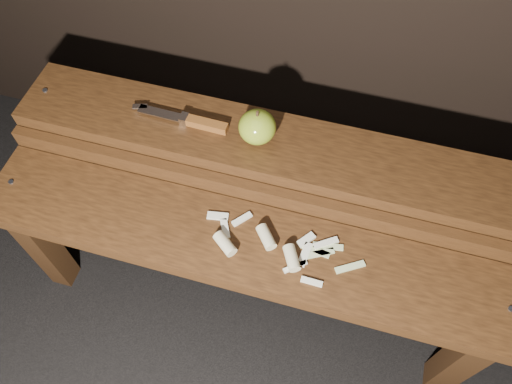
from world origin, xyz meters
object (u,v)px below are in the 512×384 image
(bench_front_tier, at_px, (241,258))
(apple, at_px, (257,127))
(knife, at_px, (195,122))
(bench_rear_tier, at_px, (268,164))

(bench_front_tier, relative_size, apple, 13.69)
(knife, bearing_deg, bench_rear_tier, -1.15)
(bench_rear_tier, bearing_deg, bench_front_tier, -90.00)
(bench_rear_tier, relative_size, apple, 13.69)
(bench_rear_tier, bearing_deg, apple, 171.26)
(bench_front_tier, distance_m, knife, 0.33)
(bench_front_tier, relative_size, bench_rear_tier, 1.00)
(bench_front_tier, relative_size, knife, 5.10)
(apple, bearing_deg, knife, -179.70)
(bench_rear_tier, distance_m, apple, 0.13)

